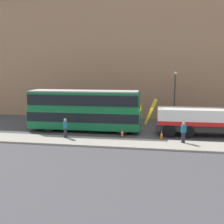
{
  "coord_description": "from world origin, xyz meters",
  "views": [
    {
      "loc": [
        0.9,
        -25.7,
        5.99
      ],
      "look_at": [
        -3.48,
        -0.1,
        2.0
      ],
      "focal_mm": 43.55,
      "sensor_mm": 36.0,
      "label": 1
    }
  ],
  "objects_px": {
    "recovery_tow_truck": "(211,117)",
    "double_decker_bus": "(84,109)",
    "pedestrian_onlooker": "(65,128)",
    "street_lamp": "(175,92)",
    "traffic_cone_midway": "(161,135)",
    "pedestrian_bystander": "(183,133)",
    "traffic_cone_near_bus": "(122,133)"
  },
  "relations": [
    {
      "from": "street_lamp",
      "to": "traffic_cone_near_bus",
      "type": "bearing_deg",
      "value": -121.81
    },
    {
      "from": "pedestrian_onlooker",
      "to": "traffic_cone_midway",
      "type": "relative_size",
      "value": 2.38
    },
    {
      "from": "recovery_tow_truck",
      "to": "traffic_cone_near_bus",
      "type": "relative_size",
      "value": 14.11
    },
    {
      "from": "traffic_cone_near_bus",
      "to": "double_decker_bus",
      "type": "bearing_deg",
      "value": 157.59
    },
    {
      "from": "traffic_cone_near_bus",
      "to": "traffic_cone_midway",
      "type": "bearing_deg",
      "value": -3.82
    },
    {
      "from": "recovery_tow_truck",
      "to": "pedestrian_onlooker",
      "type": "relative_size",
      "value": 5.94
    },
    {
      "from": "pedestrian_onlooker",
      "to": "traffic_cone_midway",
      "type": "height_order",
      "value": "pedestrian_onlooker"
    },
    {
      "from": "pedestrian_onlooker",
      "to": "pedestrian_bystander",
      "type": "xyz_separation_m",
      "value": [
        10.03,
        -0.02,
        0.0
      ]
    },
    {
      "from": "pedestrian_bystander",
      "to": "street_lamp",
      "type": "height_order",
      "value": "street_lamp"
    },
    {
      "from": "traffic_cone_midway",
      "to": "street_lamp",
      "type": "height_order",
      "value": "street_lamp"
    },
    {
      "from": "recovery_tow_truck",
      "to": "street_lamp",
      "type": "relative_size",
      "value": 1.74
    },
    {
      "from": "double_decker_bus",
      "to": "pedestrian_bystander",
      "type": "bearing_deg",
      "value": -21.07
    },
    {
      "from": "recovery_tow_truck",
      "to": "street_lamp",
      "type": "xyz_separation_m",
      "value": [
        -2.96,
        6.44,
        1.71
      ]
    },
    {
      "from": "pedestrian_onlooker",
      "to": "traffic_cone_near_bus",
      "type": "height_order",
      "value": "pedestrian_onlooker"
    },
    {
      "from": "recovery_tow_truck",
      "to": "traffic_cone_midway",
      "type": "bearing_deg",
      "value": -157.94
    },
    {
      "from": "double_decker_bus",
      "to": "traffic_cone_midway",
      "type": "bearing_deg",
      "value": -14.87
    },
    {
      "from": "double_decker_bus",
      "to": "traffic_cone_near_bus",
      "type": "height_order",
      "value": "double_decker_bus"
    },
    {
      "from": "traffic_cone_near_bus",
      "to": "street_lamp",
      "type": "relative_size",
      "value": 0.12
    },
    {
      "from": "pedestrian_bystander",
      "to": "traffic_cone_midway",
      "type": "relative_size",
      "value": 2.38
    },
    {
      "from": "recovery_tow_truck",
      "to": "traffic_cone_near_bus",
      "type": "height_order",
      "value": "recovery_tow_truck"
    },
    {
      "from": "double_decker_bus",
      "to": "traffic_cone_midway",
      "type": "distance_m",
      "value": 7.96
    },
    {
      "from": "recovery_tow_truck",
      "to": "pedestrian_onlooker",
      "type": "height_order",
      "value": "recovery_tow_truck"
    },
    {
      "from": "recovery_tow_truck",
      "to": "double_decker_bus",
      "type": "distance_m",
      "value": 11.97
    },
    {
      "from": "pedestrian_onlooker",
      "to": "street_lamp",
      "type": "xyz_separation_m",
      "value": [
        9.8,
        9.83,
        2.49
      ]
    },
    {
      "from": "recovery_tow_truck",
      "to": "street_lamp",
      "type": "bearing_deg",
      "value": 113.89
    },
    {
      "from": "recovery_tow_truck",
      "to": "double_decker_bus",
      "type": "height_order",
      "value": "double_decker_bus"
    },
    {
      "from": "recovery_tow_truck",
      "to": "traffic_cone_near_bus",
      "type": "distance_m",
      "value": 8.27
    },
    {
      "from": "double_decker_bus",
      "to": "traffic_cone_midway",
      "type": "height_order",
      "value": "double_decker_bus"
    },
    {
      "from": "double_decker_bus",
      "to": "pedestrian_bystander",
      "type": "height_order",
      "value": "double_decker_bus"
    },
    {
      "from": "pedestrian_bystander",
      "to": "traffic_cone_near_bus",
      "type": "distance_m",
      "value": 5.57
    },
    {
      "from": "traffic_cone_near_bus",
      "to": "pedestrian_onlooker",
      "type": "bearing_deg",
      "value": -159.99
    },
    {
      "from": "traffic_cone_near_bus",
      "to": "street_lamp",
      "type": "bearing_deg",
      "value": 58.19
    }
  ]
}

